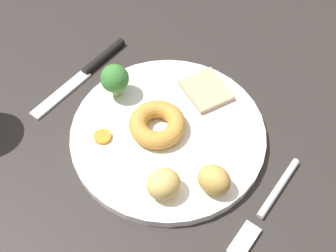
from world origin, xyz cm
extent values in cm
cube|color=#2B2623|center=(0.00, 0.00, 1.80)|extent=(120.00, 84.00, 3.60)
cylinder|color=white|center=(0.74, 2.44, 4.30)|extent=(25.75, 25.75, 1.40)
cube|color=tan|center=(-0.17, -6.00, 5.40)|extent=(8.20, 7.82, 0.80)
torus|color=#C68938|center=(1.97, 3.09, 6.19)|extent=(7.40, 7.40, 2.37)
ellipsoid|color=#D8B260|center=(-3.75, 10.08, 6.84)|extent=(5.21, 5.35, 3.69)
ellipsoid|color=tan|center=(-8.37, 6.38, 6.89)|extent=(4.11, 3.39, 3.77)
cylinder|color=orange|center=(7.12, 8.14, 5.26)|extent=(2.28, 2.28, 0.53)
cylinder|color=#8CB766|center=(10.20, 1.19, 5.90)|extent=(1.27, 1.27, 1.80)
sphere|color=#387A33|center=(10.20, 1.19, 8.16)|extent=(3.89, 3.89, 3.89)
cylinder|color=silver|center=(-14.93, 1.45, 4.05)|extent=(1.36, 9.53, 0.90)
cube|color=silver|center=(-14.52, 9.69, 3.90)|extent=(2.22, 4.59, 0.60)
cylinder|color=black|center=(16.94, -4.04, 4.20)|extent=(1.79, 8.56, 1.20)
cube|color=silver|center=(17.57, 4.94, 3.80)|extent=(2.42, 10.59, 0.40)
camera|label=1|loc=(-16.96, 28.83, 50.34)|focal=45.06mm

